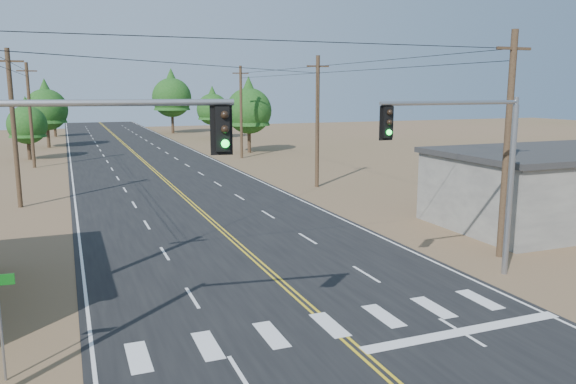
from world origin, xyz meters
TOP-DOWN VIEW (x-y plane):
  - road at (0.00, 30.00)m, footprint 15.00×200.00m
  - building_right at (19.00, 16.00)m, footprint 15.00×8.00m
  - utility_pole_left_mid at (-10.50, 32.00)m, footprint 1.80×0.30m
  - utility_pole_left_far at (-10.50, 52.00)m, footprint 1.80×0.30m
  - utility_pole_right_near at (10.50, 12.00)m, footprint 1.80×0.30m
  - utility_pole_right_mid at (10.50, 32.00)m, footprint 1.80×0.30m
  - utility_pole_right_far at (10.50, 52.00)m, footprint 1.80×0.30m
  - signal_mast_left at (-7.81, 6.91)m, footprint 6.14×1.22m
  - signal_mast_right at (7.10, 9.93)m, footprint 6.36×0.61m
  - tree_left_near at (-11.25, 59.01)m, footprint 4.09×4.09m
  - tree_left_mid at (-9.60, 72.21)m, footprint 5.35×5.35m
  - tree_left_far at (-9.00, 90.41)m, footprint 3.76×3.76m
  - tree_right_near at (12.96, 56.95)m, footprint 5.42×5.42m
  - tree_right_mid at (13.90, 78.32)m, footprint 4.85×4.85m
  - tree_right_far at (9.84, 90.51)m, footprint 6.66×6.66m

SIDE VIEW (x-z plane):
  - road at x=0.00m, z-range 0.00..0.02m
  - building_right at x=19.00m, z-range 0.00..4.00m
  - tree_left_far at x=-9.00m, z-range 0.70..6.96m
  - tree_left_near at x=-11.25m, z-range 0.76..7.58m
  - signal_mast_right at x=7.10m, z-range 1.30..8.49m
  - tree_right_mid at x=13.90m, z-range 0.90..8.99m
  - signal_mast_left at x=-7.81m, z-range 1.31..8.68m
  - utility_pole_left_mid at x=-10.50m, z-range 0.12..10.12m
  - utility_pole_left_far at x=-10.50m, z-range 0.12..10.12m
  - utility_pole_right_near at x=10.50m, z-range 0.12..10.12m
  - utility_pole_right_mid at x=10.50m, z-range 0.12..10.12m
  - utility_pole_right_far at x=10.50m, z-range 0.12..10.12m
  - tree_left_mid at x=-9.60m, z-range 1.00..9.91m
  - tree_right_near at x=12.96m, z-range 1.01..10.05m
  - tree_right_far at x=9.84m, z-range 1.24..12.33m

